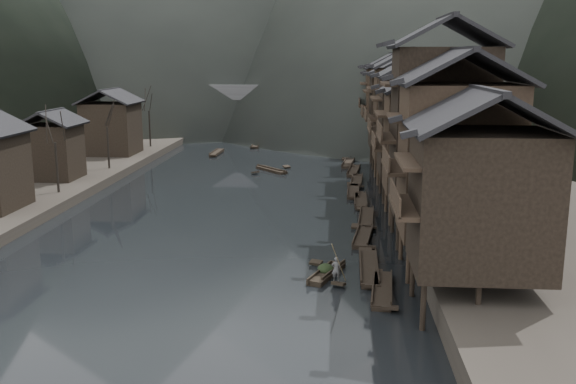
# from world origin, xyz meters

# --- Properties ---
(water) EXTENTS (300.00, 300.00, 0.00)m
(water) POSITION_xyz_m (0.00, 0.00, 0.00)
(water) COLOR black
(water) RESTS_ON ground
(right_bank) EXTENTS (40.00, 200.00, 1.80)m
(right_bank) POSITION_xyz_m (35.00, 40.00, 0.90)
(right_bank) COLOR #2D2823
(right_bank) RESTS_ON ground
(left_bank) EXTENTS (40.00, 200.00, 1.20)m
(left_bank) POSITION_xyz_m (-35.00, 40.00, 0.60)
(left_bank) COLOR #2D2823
(left_bank) RESTS_ON ground
(stilt_houses) EXTENTS (9.00, 67.60, 16.90)m
(stilt_houses) POSITION_xyz_m (17.28, 19.34, 9.01)
(stilt_houses) COLOR black
(stilt_houses) RESTS_ON ground
(left_houses) EXTENTS (8.10, 53.20, 8.73)m
(left_houses) POSITION_xyz_m (-20.50, 20.12, 5.66)
(left_houses) COLOR black
(left_houses) RESTS_ON left_bank
(bare_trees) EXTENTS (3.83, 62.45, 7.65)m
(bare_trees) POSITION_xyz_m (-17.00, 16.90, 6.64)
(bare_trees) COLOR black
(bare_trees) RESTS_ON left_bank
(moored_sampans) EXTENTS (3.27, 59.80, 0.47)m
(moored_sampans) POSITION_xyz_m (11.94, 21.11, 0.20)
(moored_sampans) COLOR black
(moored_sampans) RESTS_ON water
(midriver_boats) EXTENTS (12.16, 27.67, 0.45)m
(midriver_boats) POSITION_xyz_m (-3.00, 47.35, 0.20)
(midriver_boats) COLOR black
(midriver_boats) RESTS_ON water
(stone_bridge) EXTENTS (40.00, 6.00, 9.00)m
(stone_bridge) POSITION_xyz_m (-0.00, 72.00, 5.11)
(stone_bridge) COLOR #4C4C4F
(stone_bridge) RESTS_ON ground
(hero_sampan) EXTENTS (2.49, 4.79, 0.43)m
(hero_sampan) POSITION_xyz_m (9.14, -2.39, 0.20)
(hero_sampan) COLOR black
(hero_sampan) RESTS_ON water
(cargo_heap) EXTENTS (1.06, 1.39, 0.64)m
(cargo_heap) POSITION_xyz_m (9.06, -2.19, 0.75)
(cargo_heap) COLOR black
(cargo_heap) RESTS_ON hero_sampan
(boatman) EXTENTS (0.58, 0.38, 1.59)m
(boatman) POSITION_xyz_m (9.73, -3.97, 1.23)
(boatman) COLOR #59595B
(boatman) RESTS_ON hero_sampan
(bamboo_pole) EXTENTS (1.06, 1.99, 3.21)m
(bamboo_pole) POSITION_xyz_m (9.93, -3.97, 3.63)
(bamboo_pole) COLOR #8C7A51
(bamboo_pole) RESTS_ON boatman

